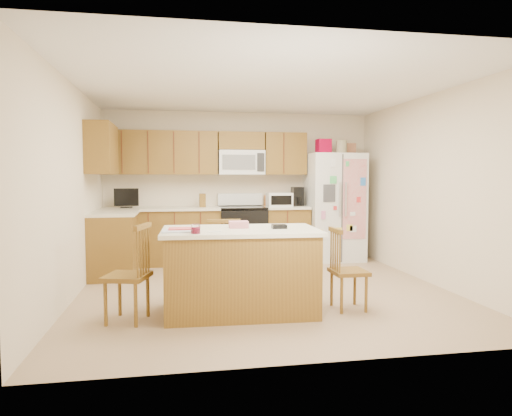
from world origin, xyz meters
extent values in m
plane|color=tan|center=(0.00, 0.00, 0.00)|extent=(4.50, 4.50, 0.00)
cube|color=beige|center=(0.00, 2.25, 1.25)|extent=(4.50, 0.10, 2.50)
cube|color=beige|center=(0.00, -2.25, 1.25)|extent=(4.50, 0.10, 2.50)
cube|color=beige|center=(-2.25, 0.00, 1.25)|extent=(0.10, 4.50, 2.50)
cube|color=beige|center=(2.25, 0.00, 1.25)|extent=(0.10, 4.50, 2.50)
cube|color=white|center=(0.00, 0.00, 2.50)|extent=(4.50, 4.50, 0.04)
cube|color=olive|center=(-1.31, 1.95, 0.44)|extent=(1.87, 0.60, 0.88)
cube|color=olive|center=(0.74, 1.95, 0.44)|extent=(0.72, 0.60, 0.88)
cube|color=olive|center=(-1.95, 1.17, 0.44)|extent=(0.60, 0.95, 0.88)
cube|color=beige|center=(-1.31, 1.94, 0.90)|extent=(1.87, 0.64, 0.04)
cube|color=beige|center=(0.74, 1.94, 0.90)|extent=(0.72, 0.64, 0.04)
cube|color=beige|center=(-1.94, 1.17, 0.90)|extent=(0.64, 0.95, 0.04)
cube|color=olive|center=(-1.32, 2.08, 1.80)|extent=(1.85, 0.33, 0.70)
cube|color=olive|center=(0.75, 2.08, 1.80)|extent=(0.70, 0.33, 0.70)
cube|color=olive|center=(0.00, 2.08, 2.00)|extent=(0.76, 0.33, 0.29)
cube|color=olive|center=(-2.08, 1.17, 1.80)|extent=(0.33, 0.95, 0.70)
cube|color=#572411|center=(-1.90, 1.92, 1.80)|extent=(0.02, 0.01, 0.66)
cube|color=#572411|center=(-1.90, 1.65, 0.44)|extent=(0.02, 0.01, 0.84)
cube|color=#572411|center=(-1.50, 1.92, 1.80)|extent=(0.02, 0.01, 0.66)
cube|color=#572411|center=(-1.50, 1.65, 0.44)|extent=(0.02, 0.01, 0.84)
cube|color=#572411|center=(-1.10, 1.92, 1.80)|extent=(0.02, 0.01, 0.66)
cube|color=#572411|center=(-1.10, 1.65, 0.44)|extent=(0.02, 0.01, 0.84)
cube|color=#572411|center=(-0.70, 1.92, 1.80)|extent=(0.01, 0.01, 0.66)
cube|color=#572411|center=(-0.70, 1.65, 0.44)|extent=(0.01, 0.01, 0.84)
cube|color=#572411|center=(0.70, 1.92, 1.80)|extent=(0.01, 0.01, 0.66)
cube|color=#572411|center=(0.70, 1.65, 0.44)|extent=(0.01, 0.01, 0.84)
cube|color=white|center=(0.00, 2.06, 1.65)|extent=(0.76, 0.38, 0.40)
cube|color=slate|center=(-0.06, 1.86, 1.65)|extent=(0.54, 0.01, 0.24)
cube|color=#262626|center=(0.30, 1.86, 1.65)|extent=(0.12, 0.01, 0.30)
cube|color=olive|center=(-0.65, 1.95, 1.03)|extent=(0.10, 0.14, 0.22)
cube|color=black|center=(-1.85, 1.97, 0.93)|extent=(0.18, 0.12, 0.02)
cube|color=black|center=(-1.85, 1.97, 1.09)|extent=(0.38, 0.03, 0.28)
cube|color=orange|center=(0.58, 2.03, 1.01)|extent=(0.35, 0.22, 0.18)
cube|color=white|center=(0.60, 1.80, 1.04)|extent=(0.40, 0.28, 0.23)
cube|color=black|center=(0.60, 1.66, 1.04)|extent=(0.34, 0.01, 0.15)
cube|color=black|center=(0.96, 2.00, 1.08)|extent=(0.18, 0.22, 0.32)
cylinder|color=black|center=(0.96, 1.93, 1.01)|extent=(0.12, 0.12, 0.12)
cube|color=black|center=(0.00, 1.93, 0.44)|extent=(0.76, 0.64, 0.88)
cube|color=black|center=(0.00, 1.60, 0.42)|extent=(0.68, 0.01, 0.42)
cube|color=black|center=(0.00, 1.93, 0.91)|extent=(0.76, 0.64, 0.03)
cube|color=white|center=(0.00, 2.19, 1.03)|extent=(0.76, 0.10, 0.20)
cube|color=white|center=(1.57, 1.88, 0.90)|extent=(0.90, 0.75, 1.80)
cube|color=#4C4C4C|center=(1.57, 1.49, 0.90)|extent=(0.02, 0.01, 1.75)
cube|color=silver|center=(1.52, 1.47, 1.05)|extent=(0.02, 0.03, 0.55)
cube|color=silver|center=(1.62, 1.47, 1.05)|extent=(0.02, 0.03, 0.55)
cube|color=#3F3F44|center=(1.35, 1.49, 1.15)|extent=(0.20, 0.01, 0.28)
cube|color=#D84C59|center=(1.77, 1.49, 1.05)|extent=(0.42, 0.01, 1.30)
cube|color=#A50028|center=(1.37, 1.88, 1.92)|extent=(0.22, 0.22, 0.24)
cylinder|color=tan|center=(1.67, 1.82, 1.91)|extent=(0.18, 0.18, 0.22)
cube|color=#975F41|center=(1.85, 1.96, 1.89)|extent=(0.18, 0.20, 0.18)
cube|color=olive|center=(-0.42, -0.85, 0.42)|extent=(1.56, 0.92, 0.84)
cube|color=beige|center=(-0.42, -0.85, 0.86)|extent=(1.64, 1.00, 0.04)
cylinder|color=#A50028|center=(-0.89, -1.16, 0.91)|extent=(0.08, 0.08, 0.06)
cylinder|color=white|center=(-0.89, -1.16, 0.92)|extent=(0.09, 0.09, 0.09)
cube|color=pink|center=(-0.42, -0.75, 0.91)|extent=(0.21, 0.16, 0.07)
cube|color=black|center=(-0.01, -0.88, 0.90)|extent=(0.15, 0.13, 0.04)
cube|color=white|center=(-1.06, -0.99, 0.89)|extent=(0.31, 0.25, 0.01)
cube|color=#D84C4C|center=(-1.02, -0.91, 0.90)|extent=(0.27, 0.21, 0.01)
cylinder|color=white|center=(-0.71, -1.09, 0.88)|extent=(0.14, 0.05, 0.01)
cube|color=olive|center=(-1.55, -0.95, 0.44)|extent=(0.49, 0.51, 0.04)
cylinder|color=olive|center=(-1.65, -0.75, 0.21)|extent=(0.04, 0.04, 0.42)
cylinder|color=olive|center=(-1.74, -1.07, 0.21)|extent=(0.04, 0.04, 0.42)
cylinder|color=olive|center=(-1.37, -0.83, 0.21)|extent=(0.04, 0.04, 0.42)
cylinder|color=olive|center=(-1.46, -1.16, 0.21)|extent=(0.04, 0.04, 0.42)
cylinder|color=olive|center=(-1.35, -0.86, 0.70)|extent=(0.02, 0.02, 0.47)
cylinder|color=olive|center=(-1.37, -0.93, 0.70)|extent=(0.02, 0.02, 0.47)
cylinder|color=olive|center=(-1.39, -1.00, 0.70)|extent=(0.02, 0.02, 0.47)
cylinder|color=olive|center=(-1.41, -1.07, 0.70)|extent=(0.02, 0.02, 0.47)
cylinder|color=olive|center=(-1.43, -1.14, 0.70)|extent=(0.02, 0.02, 0.47)
cube|color=olive|center=(-1.39, -1.00, 0.94)|extent=(0.15, 0.39, 0.05)
cube|color=olive|center=(-0.53, -0.15, 0.43)|extent=(0.43, 0.41, 0.04)
cylinder|color=olive|center=(-0.35, -0.02, 0.20)|extent=(0.03, 0.03, 0.41)
cylinder|color=olive|center=(-0.68, 0.01, 0.20)|extent=(0.03, 0.03, 0.41)
cylinder|color=olive|center=(-0.37, -0.30, 0.20)|extent=(0.03, 0.03, 0.41)
cylinder|color=olive|center=(-0.70, -0.28, 0.20)|extent=(0.03, 0.03, 0.41)
cylinder|color=olive|center=(-0.39, -0.32, 0.68)|extent=(0.02, 0.02, 0.46)
cylinder|color=olive|center=(-0.47, -0.32, 0.68)|extent=(0.02, 0.02, 0.46)
cylinder|color=olive|center=(-0.54, -0.31, 0.68)|extent=(0.02, 0.02, 0.46)
cylinder|color=olive|center=(-0.61, -0.31, 0.68)|extent=(0.02, 0.02, 0.46)
cylinder|color=olive|center=(-0.68, -0.30, 0.68)|extent=(0.02, 0.02, 0.46)
cube|color=olive|center=(-0.54, -0.31, 0.91)|extent=(0.38, 0.07, 0.05)
cube|color=olive|center=(0.73, -0.94, 0.40)|extent=(0.36, 0.38, 0.04)
cylinder|color=olive|center=(0.87, -1.09, 0.19)|extent=(0.03, 0.03, 0.38)
cylinder|color=olive|center=(0.87, -0.79, 0.19)|extent=(0.03, 0.03, 0.38)
cylinder|color=olive|center=(0.60, -1.09, 0.19)|extent=(0.03, 0.03, 0.38)
cylinder|color=olive|center=(0.60, -0.79, 0.19)|extent=(0.03, 0.03, 0.38)
cylinder|color=olive|center=(0.58, -1.07, 0.64)|extent=(0.02, 0.02, 0.43)
cylinder|color=olive|center=(0.58, -1.01, 0.64)|extent=(0.02, 0.02, 0.43)
cylinder|color=olive|center=(0.58, -0.94, 0.64)|extent=(0.02, 0.02, 0.43)
cylinder|color=olive|center=(0.58, -0.87, 0.64)|extent=(0.02, 0.02, 0.43)
cylinder|color=olive|center=(0.58, -0.81, 0.64)|extent=(0.02, 0.02, 0.43)
cube|color=olive|center=(0.58, -0.94, 0.85)|extent=(0.04, 0.36, 0.04)
camera|label=1|loc=(-1.07, -5.50, 1.42)|focal=32.00mm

